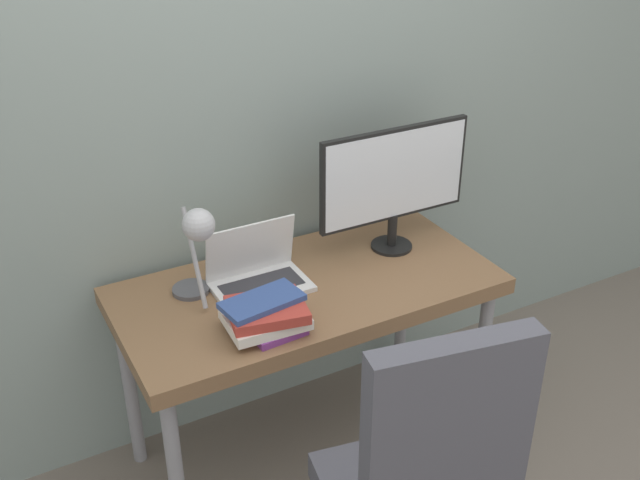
{
  "coord_description": "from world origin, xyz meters",
  "views": [
    {
      "loc": [
        -1.03,
        -1.66,
        2.16
      ],
      "look_at": [
        0.03,
        0.29,
        0.96
      ],
      "focal_mm": 42.0,
      "sensor_mm": 36.0,
      "label": 1
    }
  ],
  "objects_px": {
    "laptop": "(258,274)",
    "desk_lamp": "(197,239)",
    "book_stack": "(267,314)",
    "monitor": "(394,179)"
  },
  "relations": [
    {
      "from": "desk_lamp",
      "to": "monitor",
      "type": "bearing_deg",
      "value": 3.95
    },
    {
      "from": "monitor",
      "to": "book_stack",
      "type": "xyz_separation_m",
      "value": [
        -0.65,
        -0.27,
        -0.22
      ]
    },
    {
      "from": "laptop",
      "to": "monitor",
      "type": "relative_size",
      "value": 0.54
    },
    {
      "from": "desk_lamp",
      "to": "book_stack",
      "type": "relative_size",
      "value": 1.35
    },
    {
      "from": "laptop",
      "to": "desk_lamp",
      "type": "xyz_separation_m",
      "value": [
        -0.22,
        -0.04,
        0.21
      ]
    },
    {
      "from": "laptop",
      "to": "desk_lamp",
      "type": "distance_m",
      "value": 0.31
    },
    {
      "from": "laptop",
      "to": "desk_lamp",
      "type": "height_order",
      "value": "desk_lamp"
    },
    {
      "from": "monitor",
      "to": "desk_lamp",
      "type": "bearing_deg",
      "value": -176.05
    },
    {
      "from": "monitor",
      "to": "book_stack",
      "type": "bearing_deg",
      "value": -157.33
    },
    {
      "from": "desk_lamp",
      "to": "book_stack",
      "type": "xyz_separation_m",
      "value": [
        0.14,
        -0.22,
        -0.2
      ]
    }
  ]
}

